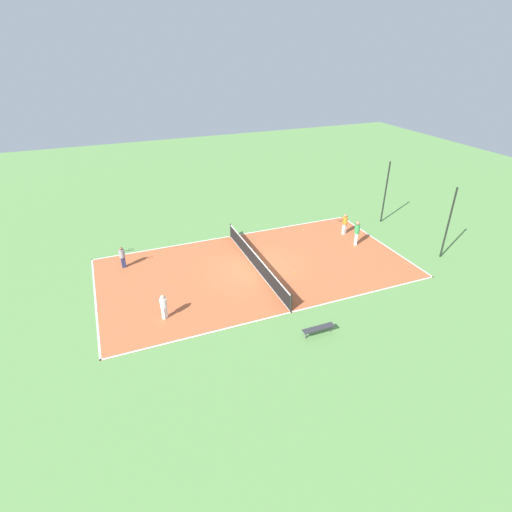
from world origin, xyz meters
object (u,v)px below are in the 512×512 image
fence_post_back_left (385,193)px  tennis_ball_far_baseline (295,272)px  bench (318,329)px  player_baseline_gray (122,256)px  fence_post_back_right (448,224)px  player_near_white (164,305)px  tennis_ball_right_alley (304,229)px  tennis_ball_left_sideline (171,280)px  tennis_net (256,261)px  player_center_orange (345,223)px  player_far_green (357,231)px

fence_post_back_left → tennis_ball_far_baseline: bearing=-65.2°
bench → player_baseline_gray: (-10.54, -8.23, 0.45)m
bench → fence_post_back_right: bearing=19.0°
player_near_white → tennis_ball_right_alley: (-7.17, 12.01, -0.77)m
player_baseline_gray → tennis_ball_left_sideline: bearing=-56.6°
tennis_ball_left_sideline → fence_post_back_left: fence_post_back_left is taller
tennis_net → tennis_ball_right_alley: (-4.10, 5.62, -0.49)m
player_near_white → tennis_net: bearing=-11.1°
player_center_orange → tennis_ball_left_sideline: 13.59m
tennis_net → bench: size_ratio=6.03×
tennis_net → player_baseline_gray: size_ratio=6.96×
player_near_white → tennis_ball_far_baseline: player_near_white is taller
tennis_ball_far_baseline → fence_post_back_right: bearing=80.2°
player_near_white → fence_post_back_left: (-6.27, 18.56, 1.62)m
player_far_green → fence_post_back_right: fence_post_back_right is taller
player_near_white → tennis_ball_far_baseline: 8.63m
player_center_orange → tennis_ball_right_alley: bearing=-52.3°
tennis_ball_left_sideline → tennis_ball_right_alley: size_ratio=1.00×
tennis_ball_right_alley → fence_post_back_right: fence_post_back_right is taller
bench → player_far_green: size_ratio=0.93×
tennis_net → player_baseline_gray: player_baseline_gray is taller
player_near_white → player_far_green: bearing=-22.9°
player_far_green → fence_post_back_left: (-2.75, 4.31, 1.38)m
tennis_net → player_near_white: bearing=-64.4°
player_center_orange → tennis_ball_left_sideline: bearing=-8.3°
bench → player_center_orange: (-9.55, 7.66, 0.55)m
tennis_net → tennis_ball_far_baseline: (1.46, 2.06, -0.49)m
tennis_net → player_center_orange: size_ratio=6.28×
tennis_ball_right_alley → player_near_white: bearing=-59.2°
player_near_white → tennis_ball_far_baseline: bearing=-26.0°
player_far_green → tennis_ball_far_baseline: (1.92, -5.80, -1.00)m
tennis_net → player_far_green: player_far_green is taller
tennis_net → fence_post_back_left: size_ratio=2.07×
fence_post_back_right → tennis_net: bearing=-104.8°
tennis_net → tennis_ball_left_sideline: size_ratio=148.44×
tennis_net → bench: bearing=3.2°
player_center_orange → player_far_green: 1.85m
player_center_orange → player_far_green: player_far_green is taller
player_center_orange → player_near_white: player_center_orange is taller
player_baseline_gray → player_near_white: bearing=-85.3°
tennis_ball_left_sideline → fence_post_back_right: (3.74, 17.55, 2.39)m
tennis_ball_left_sideline → tennis_ball_right_alley: same height
player_near_white → tennis_ball_left_sideline: player_near_white is taller
tennis_ball_right_alley → player_far_green: bearing=31.5°
tennis_net → fence_post_back_left: bearing=104.8°
bench → fence_post_back_left: size_ratio=0.34×
tennis_net → player_near_white: 7.09m
tennis_ball_far_baseline → player_baseline_gray: bearing=-115.7°
tennis_ball_far_baseline → tennis_net: bearing=-125.4°
tennis_net → player_center_orange: bearing=105.9°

